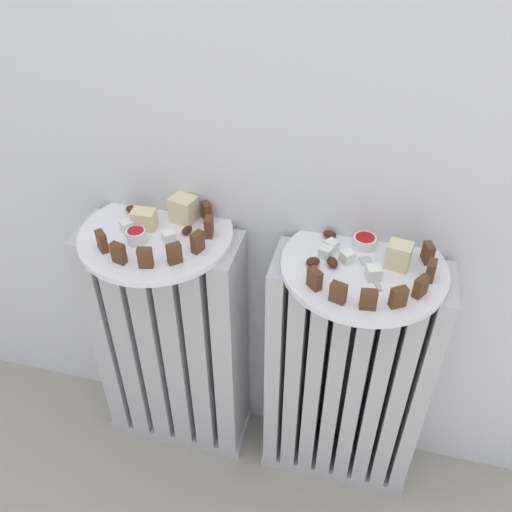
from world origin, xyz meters
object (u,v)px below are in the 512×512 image
plate_left (156,235)px  fork (370,270)px  plate_right (364,267)px  radiator_left (172,346)px  radiator_right (345,380)px  jam_bowl_right (365,241)px  jam_bowl_left (136,235)px

plate_left → fork: size_ratio=3.31×
plate_right → fork: bearing=-53.0°
radiator_left → fork: size_ratio=6.79×
plate_left → radiator_right: bearing=0.0°
radiator_right → plate_left: bearing=-180.0°
jam_bowl_right → plate_right: bearing=-84.4°
radiator_left → plate_left: plate_left is taller
plate_right → jam_bowl_right: 0.06m
radiator_left → jam_bowl_left: size_ratio=16.41×
radiator_right → fork: size_ratio=6.79×
plate_left → jam_bowl_left: jam_bowl_left is taller
plate_right → plate_left: bearing=180.0°
radiator_right → jam_bowl_left: bearing=-175.0°
plate_right → fork: 0.02m
radiator_left → fork: bearing=-2.3°
radiator_right → plate_right: (0.00, -0.00, 0.31)m
radiator_right → jam_bowl_left: size_ratio=16.41×
jam_bowl_left → fork: jam_bowl_left is taller
radiator_right → fork: fork is taller
plate_left → jam_bowl_left: 0.05m
plate_left → jam_bowl_left: (-0.02, -0.04, 0.02)m
jam_bowl_left → radiator_left: bearing=58.7°
plate_left → plate_right: bearing=0.0°
radiator_right → plate_right: plate_right is taller
plate_right → radiator_right: bearing=90.0°
radiator_right → plate_left: size_ratio=2.05×
plate_left → fork: (0.40, -0.02, 0.01)m
jam_bowl_left → jam_bowl_right: bearing=12.2°
radiator_right → jam_bowl_right: bearing=95.6°
plate_right → jam_bowl_left: bearing=-175.0°
plate_left → jam_bowl_right: (0.39, 0.05, 0.02)m
radiator_left → radiator_right: same height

